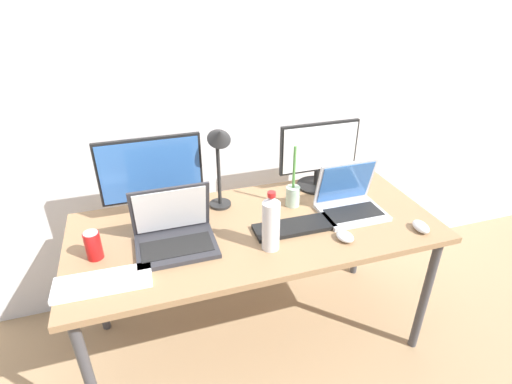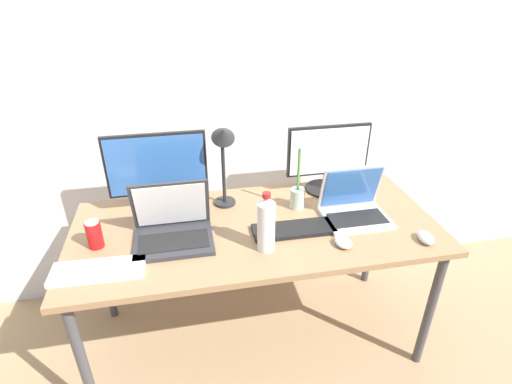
# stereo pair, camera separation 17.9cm
# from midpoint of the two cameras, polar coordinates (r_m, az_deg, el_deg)

# --- Properties ---
(ground_plane) EXTENTS (16.00, 16.00, 0.00)m
(ground_plane) POSITION_cam_midpoint_polar(r_m,az_deg,el_deg) (2.38, 2.29, -19.87)
(ground_plane) COLOR #9E7F5B
(wall_back) EXTENTS (7.00, 0.08, 2.60)m
(wall_back) POSITION_cam_midpoint_polar(r_m,az_deg,el_deg) (2.20, -0.68, 16.10)
(wall_back) COLOR silver
(wall_back) RESTS_ON ground
(work_desk) EXTENTS (1.71, 0.76, 0.74)m
(work_desk) POSITION_cam_midpoint_polar(r_m,az_deg,el_deg) (1.92, 2.69, -6.38)
(work_desk) COLOR #424247
(work_desk) RESTS_ON ground
(monitor_left) EXTENTS (0.48, 0.21, 0.40)m
(monitor_left) POSITION_cam_midpoint_polar(r_m,az_deg,el_deg) (1.95, -11.40, 2.92)
(monitor_left) COLOR black
(monitor_left) RESTS_ON work_desk
(monitor_center) EXTENTS (0.44, 0.21, 0.37)m
(monitor_center) POSITION_cam_midpoint_polar(r_m,az_deg,el_deg) (2.15, 12.62, 4.83)
(monitor_center) COLOR black
(monitor_center) RESTS_ON work_desk
(laptop_silver) EXTENTS (0.34, 0.26, 0.27)m
(laptop_silver) POSITION_cam_midpoint_polar(r_m,az_deg,el_deg) (1.79, -9.01, -5.02)
(laptop_silver) COLOR #2D2D33
(laptop_silver) RESTS_ON work_desk
(laptop_secondary) EXTENTS (0.31, 0.24, 0.25)m
(laptop_secondary) POSITION_cam_midpoint_polar(r_m,az_deg,el_deg) (2.00, 16.35, -2.02)
(laptop_secondary) COLOR silver
(laptop_secondary) RESTS_ON work_desk
(keyboard_main) EXTENTS (0.38, 0.14, 0.02)m
(keyboard_main) POSITION_cam_midpoint_polar(r_m,az_deg,el_deg) (1.86, 8.19, -5.39)
(keyboard_main) COLOR black
(keyboard_main) RESTS_ON work_desk
(keyboard_aux) EXTENTS (0.37, 0.15, 0.02)m
(keyboard_aux) POSITION_cam_midpoint_polar(r_m,az_deg,el_deg) (1.70, -18.82, -10.69)
(keyboard_aux) COLOR white
(keyboard_aux) RESTS_ON work_desk
(mouse_by_keyboard) EXTENTS (0.07, 0.11, 0.04)m
(mouse_by_keyboard) POSITION_cam_midpoint_polar(r_m,az_deg,el_deg) (1.96, 25.56, -5.97)
(mouse_by_keyboard) COLOR silver
(mouse_by_keyboard) RESTS_ON work_desk
(mouse_by_laptop) EXTENTS (0.08, 0.10, 0.03)m
(mouse_by_laptop) POSITION_cam_midpoint_polar(r_m,az_deg,el_deg) (1.81, 15.19, -7.05)
(mouse_by_laptop) COLOR silver
(mouse_by_laptop) RESTS_ON work_desk
(water_bottle) EXTENTS (0.08, 0.08, 0.27)m
(water_bottle) POSITION_cam_midpoint_polar(r_m,az_deg,el_deg) (1.67, 4.55, -4.65)
(water_bottle) COLOR silver
(water_bottle) RESTS_ON work_desk
(soda_can_near_keyboard) EXTENTS (0.07, 0.07, 0.13)m
(soda_can_near_keyboard) POSITION_cam_midpoint_polar(r_m,az_deg,el_deg) (1.82, -19.52, -5.83)
(soda_can_near_keyboard) COLOR red
(soda_can_near_keyboard) RESTS_ON work_desk
(bamboo_vase) EXTENTS (0.07, 0.07, 0.32)m
(bamboo_vase) POSITION_cam_midpoint_polar(r_m,az_deg,el_deg) (2.01, 8.46, -0.68)
(bamboo_vase) COLOR #B2D1B7
(bamboo_vase) RESTS_ON work_desk
(desk_lamp) EXTENTS (0.11, 0.18, 0.46)m
(desk_lamp) POSITION_cam_midpoint_polar(r_m,az_deg,el_deg) (1.88, -1.93, 5.86)
(desk_lamp) COLOR black
(desk_lamp) RESTS_ON work_desk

